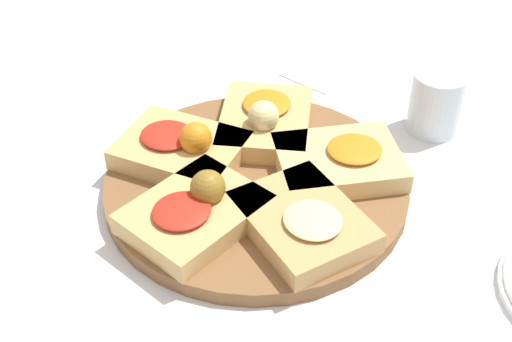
% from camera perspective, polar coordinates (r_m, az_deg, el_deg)
% --- Properties ---
extents(ground_plane, '(3.00, 3.00, 0.00)m').
position_cam_1_polar(ground_plane, '(0.97, 0.00, -1.63)').
color(ground_plane, white).
extents(serving_board, '(0.41, 0.41, 0.02)m').
position_cam_1_polar(serving_board, '(0.96, 0.00, -1.15)').
color(serving_board, brown).
rests_on(serving_board, ground_plane).
extents(focaccia_slice_0, '(0.17, 0.14, 0.06)m').
position_cam_1_polar(focaccia_slice_0, '(0.88, -4.87, -3.17)').
color(focaccia_slice_0, tan).
rests_on(focaccia_slice_0, serving_board).
extents(focaccia_slice_1, '(0.16, 0.19, 0.04)m').
position_cam_1_polar(focaccia_slice_1, '(0.87, 3.81, -4.04)').
color(focaccia_slice_1, tan).
rests_on(focaccia_slice_1, serving_board).
extents(focaccia_slice_2, '(0.21, 0.20, 0.04)m').
position_cam_1_polar(focaccia_slice_2, '(0.97, 6.73, 0.81)').
color(focaccia_slice_2, '#DBB775').
rests_on(focaccia_slice_2, serving_board).
extents(focaccia_slice_3, '(0.21, 0.20, 0.06)m').
position_cam_1_polar(focaccia_slice_3, '(1.03, 0.72, 4.09)').
color(focaccia_slice_3, tan).
rests_on(focaccia_slice_3, serving_board).
extents(focaccia_slice_4, '(0.18, 0.20, 0.06)m').
position_cam_1_polar(focaccia_slice_4, '(0.98, -5.96, 1.88)').
color(focaccia_slice_4, tan).
rests_on(focaccia_slice_4, serving_board).
extents(water_glass, '(0.08, 0.08, 0.10)m').
position_cam_1_polar(water_glass, '(1.09, 14.23, 5.37)').
color(water_glass, silver).
rests_on(water_glass, ground_plane).
extents(napkin_stack, '(0.12, 0.11, 0.00)m').
position_cam_1_polar(napkin_stack, '(1.23, 5.28, 8.07)').
color(napkin_stack, white).
rests_on(napkin_stack, ground_plane).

